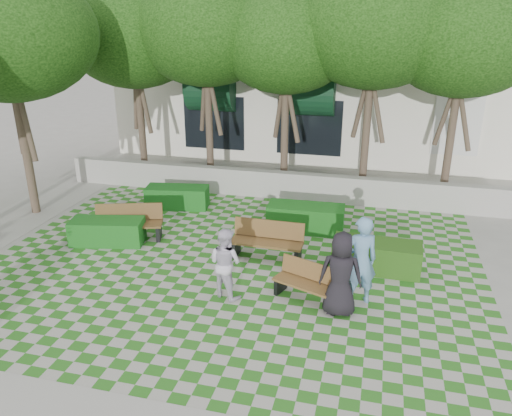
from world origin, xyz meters
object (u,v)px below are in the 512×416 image
(bench_mid, at_px, (267,241))
(person_white, at_px, (225,263))
(hedge_east, at_px, (376,256))
(bench_east, at_px, (310,284))
(hedge_midright, at_px, (306,218))
(hedge_west, at_px, (107,232))
(person_blue, at_px, (360,261))
(hedge_midleft, at_px, (177,197))
(person_dark, at_px, (341,274))
(bench_west, at_px, (129,223))

(bench_mid, xyz_separation_m, person_white, (-0.47, -1.99, 0.34))
(hedge_east, bearing_deg, bench_east, -127.03)
(hedge_midright, distance_m, hedge_west, 5.48)
(hedge_east, bearing_deg, person_white, -147.36)
(hedge_midright, height_order, person_blue, person_blue)
(hedge_midleft, bearing_deg, person_dark, -41.24)
(bench_mid, height_order, hedge_midright, bench_mid)
(hedge_midright, distance_m, hedge_midleft, 4.35)
(hedge_east, relative_size, hedge_midleft, 1.06)
(bench_mid, bearing_deg, person_blue, -32.50)
(bench_east, bearing_deg, hedge_west, -174.35)
(hedge_midright, height_order, hedge_west, hedge_midright)
(bench_mid, distance_m, person_dark, 2.92)
(hedge_east, relative_size, person_white, 1.30)
(bench_mid, height_order, hedge_west, bench_mid)
(person_dark, bearing_deg, bench_mid, -49.09)
(bench_mid, relative_size, hedge_midright, 0.85)
(bench_east, distance_m, hedge_midleft, 6.73)
(hedge_midright, distance_m, person_white, 4.15)
(hedge_east, distance_m, hedge_midleft, 6.88)
(bench_mid, relative_size, hedge_west, 0.95)
(hedge_midright, height_order, person_dark, person_dark)
(hedge_west, bearing_deg, bench_east, -15.25)
(hedge_midleft, height_order, hedge_west, hedge_midleft)
(person_blue, relative_size, person_dark, 1.10)
(bench_mid, height_order, bench_west, bench_west)
(hedge_west, bearing_deg, hedge_east, 1.79)
(bench_east, height_order, hedge_west, bench_east)
(hedge_midleft, relative_size, person_dark, 1.09)
(bench_mid, bearing_deg, hedge_midright, 72.65)
(bench_east, distance_m, hedge_midright, 3.79)
(bench_east, distance_m, hedge_west, 5.92)
(bench_east, bearing_deg, person_dark, -6.65)
(hedge_midright, xyz_separation_m, person_white, (-1.13, -3.97, 0.42))
(hedge_midleft, height_order, person_dark, person_dark)
(person_white, bearing_deg, bench_mid, -80.99)
(bench_west, bearing_deg, person_dark, -38.75)
(hedge_east, bearing_deg, person_dark, -108.03)
(hedge_west, relative_size, person_blue, 0.97)
(person_dark, xyz_separation_m, person_white, (-2.46, 0.10, -0.10))
(person_blue, height_order, person_dark, person_blue)
(bench_mid, relative_size, person_blue, 0.93)
(hedge_midleft, bearing_deg, bench_west, -97.40)
(person_white, bearing_deg, bench_east, -150.12)
(hedge_east, distance_m, person_dark, 2.29)
(hedge_west, relative_size, person_white, 1.21)
(hedge_midright, xyz_separation_m, person_dark, (1.33, -4.07, 0.52))
(bench_east, xyz_separation_m, bench_mid, (-1.34, 1.75, 0.06))
(hedge_west, height_order, person_dark, person_dark)
(bench_mid, height_order, person_dark, person_dark)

